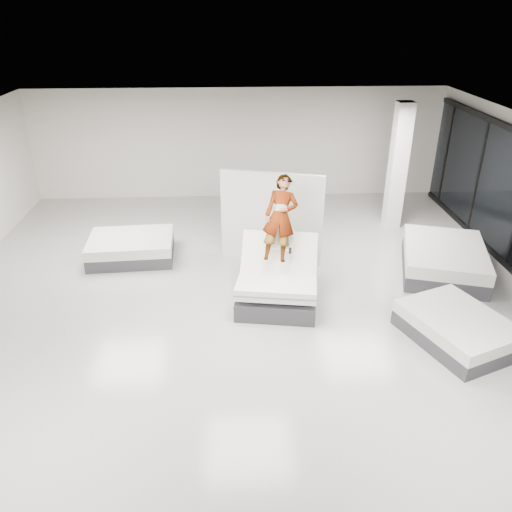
# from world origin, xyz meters

# --- Properties ---
(room) EXTENTS (14.00, 14.04, 3.20)m
(room) POSITION_xyz_m (0.00, 0.00, 1.60)
(room) COLOR #A7A59E
(room) RESTS_ON ground
(hero_bed) EXTENTS (1.80, 2.20, 1.31)m
(hero_bed) POSITION_xyz_m (0.65, 0.93, 0.38)
(hero_bed) COLOR #333338
(hero_bed) RESTS_ON floor
(person) EXTENTS (0.88, 1.73, 1.29)m
(person) POSITION_xyz_m (0.70, 1.26, 1.29)
(person) COLOR slate
(person) RESTS_ON hero_bed
(remote) EXTENTS (0.07, 0.15, 0.08)m
(remote) POSITION_xyz_m (0.86, 0.88, 1.08)
(remote) COLOR black
(remote) RESTS_ON person
(divider_panel) EXTENTS (2.23, 0.73, 2.08)m
(divider_panel) POSITION_xyz_m (0.64, 2.63, 1.04)
(divider_panel) COLOR white
(divider_panel) RESTS_ON floor
(flat_bed_right_far) EXTENTS (2.22, 2.59, 0.61)m
(flat_bed_right_far) POSITION_xyz_m (4.35, 1.83, 0.30)
(flat_bed_right_far) COLOR #333338
(flat_bed_right_far) RESTS_ON floor
(flat_bed_right_near) EXTENTS (1.94, 2.20, 0.50)m
(flat_bed_right_near) POSITION_xyz_m (3.63, -0.64, 0.25)
(flat_bed_right_near) COLOR #333338
(flat_bed_right_near) RESTS_ON floor
(flat_bed_left_far) EXTENTS (1.96, 1.52, 0.52)m
(flat_bed_left_far) POSITION_xyz_m (-2.56, 2.89, 0.26)
(flat_bed_left_far) COLOR #333338
(flat_bed_left_far) RESTS_ON floor
(column) EXTENTS (0.40, 0.40, 3.20)m
(column) POSITION_xyz_m (4.00, 4.50, 1.60)
(column) COLOR white
(column) RESTS_ON floor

